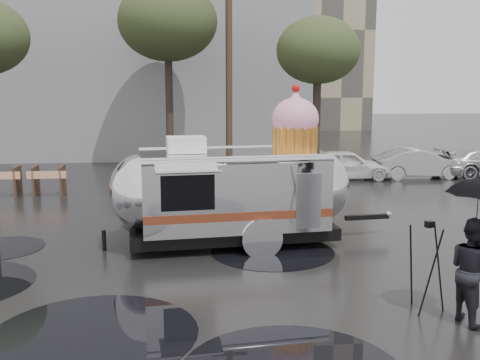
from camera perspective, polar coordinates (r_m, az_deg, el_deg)
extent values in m
plane|color=black|center=(10.29, -8.56, -11.88)|extent=(120.00, 120.00, 0.00)
cylinder|color=black|center=(9.14, -14.71, -14.93)|extent=(3.22, 3.22, 0.01)
cylinder|color=black|center=(14.28, -23.21, -6.36)|extent=(2.02, 2.02, 0.01)
cylinder|color=black|center=(15.63, -5.58, -4.25)|extent=(3.37, 3.37, 0.01)
cylinder|color=black|center=(12.88, 3.32, -7.28)|extent=(2.81, 2.81, 0.01)
cube|color=gray|center=(33.97, -13.97, 14.08)|extent=(22.00, 12.00, 13.00)
cylinder|color=#473323|center=(23.65, -1.13, 11.51)|extent=(0.28, 0.28, 9.00)
cylinder|color=#382D26|center=(24.57, -7.21, 8.75)|extent=(0.32, 0.32, 6.75)
ellipsoid|color=#303B20|center=(24.70, -7.36, 15.72)|extent=(4.20, 4.20, 3.30)
cylinder|color=#382D26|center=(23.24, 7.79, 7.02)|extent=(0.32, 0.32, 5.40)
ellipsoid|color=#303B20|center=(23.25, 7.93, 12.93)|extent=(3.36, 3.36, 2.64)
cube|color=#473323|center=(20.61, -21.65, -0.08)|extent=(0.08, 0.80, 1.00)
cube|color=#E5590C|center=(20.34, -23.20, 0.41)|extent=(1.30, 0.04, 0.25)
cube|color=#473323|center=(20.46, -20.03, -0.05)|extent=(0.08, 0.80, 1.00)
cube|color=#473323|center=(20.25, -17.56, -0.01)|extent=(0.08, 0.80, 1.00)
cube|color=#E5590C|center=(19.95, -19.08, 0.49)|extent=(1.30, 0.04, 0.25)
imported|color=silver|center=(22.72, 10.72, 1.81)|extent=(4.00, 1.80, 1.40)
imported|color=#B2B2B7|center=(23.75, 17.68, 1.85)|extent=(4.00, 1.80, 1.40)
cube|color=silver|center=(13.23, -0.86, -0.83)|extent=(4.42, 2.60, 1.73)
ellipsoid|color=silver|center=(13.77, 7.81, -0.51)|extent=(1.65, 2.34, 1.73)
ellipsoid|color=silver|center=(13.01, -10.04, -1.16)|extent=(1.65, 2.34, 1.73)
cube|color=black|center=(13.45, -0.85, -5.06)|extent=(4.96, 2.37, 0.29)
cylinder|color=black|center=(12.61, 2.14, -6.07)|extent=(0.69, 0.27, 0.67)
cylinder|color=black|center=(14.48, 0.30, -3.98)|extent=(0.69, 0.27, 0.67)
cylinder|color=silver|center=(12.48, 2.28, -6.02)|extent=(0.93, 0.18, 0.92)
cube|color=black|center=(14.43, 12.79, -3.69)|extent=(1.16, 0.23, 0.12)
sphere|color=silver|center=(14.67, 14.85, -3.37)|extent=(0.17, 0.17, 0.15)
cylinder|color=black|center=(13.27, -13.65, -5.97)|extent=(0.10, 0.10, 0.48)
cube|color=maroon|center=(12.26, 0.09, -3.74)|extent=(4.21, 0.44, 0.19)
cube|color=maroon|center=(14.37, -1.66, -1.74)|extent=(4.21, 0.44, 0.19)
cube|color=black|center=(11.95, -5.31, -1.32)|extent=(1.15, 0.14, 0.77)
cube|color=#BBB6AF|center=(11.65, -5.23, 0.79)|extent=(1.38, 0.60, 0.14)
cube|color=silver|center=(12.58, 6.98, -2.13)|extent=(0.58, 0.09, 1.25)
cube|color=white|center=(12.92, -5.49, 3.60)|extent=(0.92, 0.70, 0.36)
cylinder|color=orange|center=(13.43, 5.60, 4.24)|extent=(1.09, 1.09, 0.58)
ellipsoid|color=#FEADC5|center=(13.39, 5.63, 6.21)|extent=(1.22, 1.22, 1.00)
cone|color=#FEADC5|center=(13.37, 5.67, 8.34)|extent=(0.52, 0.52, 0.38)
sphere|color=red|center=(13.37, 5.68, 9.25)|extent=(0.21, 0.21, 0.19)
imported|color=black|center=(9.74, 22.57, -8.47)|extent=(0.58, 0.88, 1.71)
imported|color=black|center=(9.46, 23.01, -2.10)|extent=(1.20, 1.20, 0.82)
cylinder|color=black|center=(9.74, 22.56, -8.64)|extent=(0.02, 0.02, 1.65)
cylinder|color=black|center=(10.14, 19.53, -8.26)|extent=(0.13, 0.33, 1.49)
cylinder|color=black|center=(10.03, 16.99, -8.31)|extent=(0.23, 0.27, 1.49)
cylinder|color=black|center=(9.72, 18.81, -8.99)|extent=(0.34, 0.09, 1.49)
cube|color=black|center=(9.76, 18.69, -4.28)|extent=(0.15, 0.14, 0.11)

